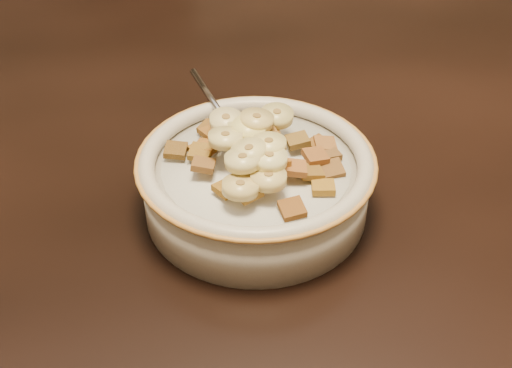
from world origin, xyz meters
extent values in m
cube|color=black|center=(0.00, 0.00, 0.73)|extent=(1.42, 0.94, 0.04)
cube|color=black|center=(-0.16, 0.60, 0.52)|extent=(0.57, 0.57, 1.05)
cylinder|color=silver|center=(0.04, -0.16, 0.78)|extent=(0.21, 0.21, 0.05)
cylinder|color=white|center=(0.04, -0.16, 0.80)|extent=(0.17, 0.17, 0.00)
ellipsoid|color=#AEB0BB|center=(0.03, -0.12, 0.80)|extent=(0.05, 0.06, 0.01)
cube|color=brown|center=(0.08, -0.14, 0.81)|extent=(0.02, 0.02, 0.01)
cube|color=#9B5624|center=(0.09, -0.17, 0.81)|extent=(0.02, 0.02, 0.01)
cube|color=brown|center=(0.02, -0.21, 0.81)|extent=(0.03, 0.03, 0.01)
cube|color=#8D581B|center=(0.10, -0.14, 0.81)|extent=(0.03, 0.03, 0.01)
cube|color=brown|center=(0.08, -0.18, 0.81)|extent=(0.02, 0.02, 0.01)
cube|color=brown|center=(0.00, -0.11, 0.81)|extent=(0.03, 0.03, 0.01)
cube|color=brown|center=(0.03, -0.20, 0.81)|extent=(0.02, 0.02, 0.01)
cube|color=olive|center=(0.05, -0.14, 0.82)|extent=(0.02, 0.02, 0.01)
cube|color=olive|center=(0.09, -0.20, 0.81)|extent=(0.02, 0.02, 0.01)
cube|color=brown|center=(-0.03, -0.13, 0.81)|extent=(0.02, 0.02, 0.01)
cube|color=brown|center=(0.05, -0.14, 0.82)|extent=(0.02, 0.02, 0.01)
cube|color=brown|center=(0.04, -0.16, 0.82)|extent=(0.02, 0.02, 0.01)
cube|color=brown|center=(0.05, -0.18, 0.82)|extent=(0.03, 0.03, 0.01)
cube|color=brown|center=(0.00, -0.10, 0.81)|extent=(0.03, 0.03, 0.01)
cube|color=#975626|center=(-0.01, -0.13, 0.81)|extent=(0.03, 0.03, 0.01)
cube|color=brown|center=(-0.01, -0.14, 0.81)|extent=(0.03, 0.03, 0.01)
cube|color=brown|center=(0.05, -0.23, 0.81)|extent=(0.02, 0.02, 0.01)
cube|color=brown|center=(0.02, -0.12, 0.82)|extent=(0.03, 0.03, 0.01)
cube|color=#975D2D|center=(0.11, -0.14, 0.81)|extent=(0.02, 0.02, 0.01)
cube|color=olive|center=(0.01, -0.12, 0.81)|extent=(0.02, 0.02, 0.01)
cube|color=brown|center=(0.07, -0.18, 0.82)|extent=(0.02, 0.02, 0.01)
cube|color=brown|center=(0.05, -0.09, 0.81)|extent=(0.02, 0.02, 0.01)
cube|color=brown|center=(0.04, -0.15, 0.83)|extent=(0.02, 0.02, 0.01)
cube|color=brown|center=(0.05, -0.12, 0.81)|extent=(0.03, 0.03, 0.01)
cube|color=brown|center=(0.02, -0.09, 0.81)|extent=(0.02, 0.02, 0.01)
cube|color=#9B6425|center=(-0.01, -0.13, 0.81)|extent=(0.03, 0.03, 0.01)
cube|color=brown|center=(-0.01, -0.16, 0.81)|extent=(0.03, 0.03, 0.01)
cube|color=brown|center=(0.10, -0.16, 0.81)|extent=(0.02, 0.02, 0.01)
cube|color=brown|center=(0.02, -0.11, 0.81)|extent=(0.03, 0.03, 0.01)
cube|color=#98631C|center=(0.01, -0.19, 0.81)|extent=(0.03, 0.03, 0.01)
cube|color=brown|center=(0.10, -0.18, 0.80)|extent=(0.02, 0.02, 0.01)
cylinder|color=#F4E676|center=(0.03, -0.14, 0.83)|extent=(0.04, 0.04, 0.02)
cylinder|color=beige|center=(0.04, -0.19, 0.83)|extent=(0.04, 0.04, 0.01)
cylinder|color=#DAC478|center=(0.06, -0.12, 0.83)|extent=(0.03, 0.03, 0.01)
cylinder|color=#FEE881|center=(0.05, -0.17, 0.83)|extent=(0.04, 0.04, 0.01)
cylinder|color=#F4DF89|center=(0.03, -0.18, 0.83)|extent=(0.04, 0.04, 0.02)
cylinder|color=#DBD27A|center=(0.02, -0.19, 0.83)|extent=(0.04, 0.04, 0.01)
cylinder|color=beige|center=(0.03, -0.13, 0.83)|extent=(0.03, 0.03, 0.01)
cylinder|color=beige|center=(0.01, -0.15, 0.83)|extent=(0.04, 0.04, 0.01)
cylinder|color=#FFF1AB|center=(0.02, -0.12, 0.83)|extent=(0.04, 0.04, 0.01)
cylinder|color=#F5CF77|center=(0.04, -0.20, 0.82)|extent=(0.04, 0.04, 0.01)
cylinder|color=#E0C171|center=(0.01, -0.21, 0.82)|extent=(0.04, 0.04, 0.01)
cylinder|color=#F4D880|center=(0.04, -0.13, 0.84)|extent=(0.04, 0.04, 0.01)
camera|label=1|loc=(-0.05, -0.62, 1.15)|focal=45.00mm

